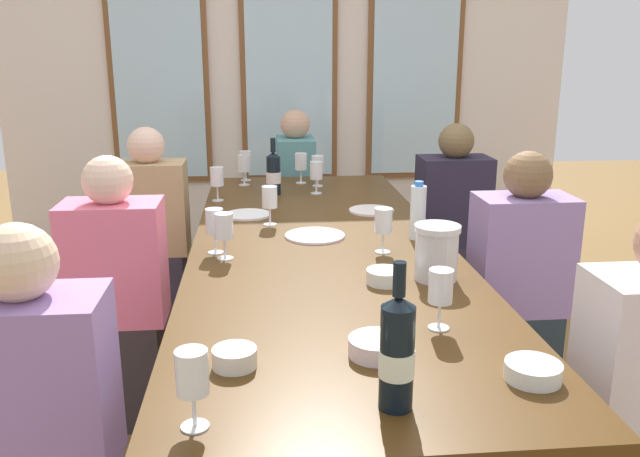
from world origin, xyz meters
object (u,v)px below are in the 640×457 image
Objects in this scene: white_plate_0 at (371,210)px; wine_glass_8 at (244,165)px; white_plate_2 at (248,215)px; wine_glass_0 at (270,198)px; water_bottle at (418,212)px; wine_glass_3 at (316,172)px; wine_glass_1 at (383,222)px; wine_glass_7 at (224,227)px; wine_bottle_0 at (397,353)px; seated_person_6 at (296,198)px; seated_person_2 at (152,238)px; seated_person_4 at (118,301)px; wine_glass_2 at (301,162)px; tasting_bowl_0 at (385,276)px; seated_person_5 at (518,292)px; wine_glass_4 at (245,161)px; tasting_bowl_3 at (533,371)px; white_plate_1 at (315,236)px; wine_glass_5 at (318,166)px; seated_person_3 at (451,229)px; wine_glass_11 at (215,223)px; wine_glass_9 at (217,178)px; seated_person_0 at (40,446)px; tasting_bowl_1 at (377,347)px; wine_glass_6 at (441,289)px; tasting_bowl_2 at (235,358)px; metal_pitcher at (436,252)px; dining_table at (321,258)px; wine_bottle_1 at (273,173)px; wine_glass_10 at (192,374)px.

white_plate_0 is 0.93m from wine_glass_8.
white_plate_2 is 0.23m from wine_glass_0.
water_bottle is 1.38× the size of wine_glass_3.
white_plate_2 is 1.23× the size of wine_glass_1.
water_bottle is 1.36m from wine_glass_8.
wine_glass_7 is 1.00× the size of wine_glass_8.
wine_bottle_0 reaches higher than wine_glass_7.
seated_person_6 is at bearing 82.29° from wine_glass_0.
seated_person_2 and seated_person_4 have the same top height.
wine_glass_8 is (-0.33, -0.03, -0.00)m from wine_glass_2.
wine_glass_2 is (-0.17, 1.70, 0.10)m from tasting_bowl_0.
wine_glass_4 is at bearing 129.20° from seated_person_5.
water_bottle reaches higher than tasting_bowl_3.
white_plate_1 is 0.22× the size of seated_person_6.
seated_person_3 is at bearing -16.64° from wine_glass_5.
wine_glass_0 is 0.45m from wine_glass_11.
white_plate_0 is 0.95m from wine_glass_7.
wine_glass_3 and wine_glass_9 have the same top height.
wine_glass_3 and wine_glass_11 have the same top height.
wine_glass_5 is 2.33m from seated_person_0.
tasting_bowl_1 is (-0.24, -1.51, 0.02)m from white_plate_0.
wine_glass_4 is 2.25m from wine_glass_6.
wine_glass_8 is 1.00× the size of wine_glass_11.
wine_glass_6 is at bearing -47.94° from wine_glass_7.
seated_person_6 is (-0.04, 3.02, -0.34)m from wine_bottle_0.
tasting_bowl_2 is (-0.36, 0.22, -0.11)m from wine_bottle_0.
tasting_bowl_0 is at bearing -172.65° from metal_pitcher.
water_bottle is 0.90m from wine_glass_6.
wine_glass_2 is 0.13m from wine_glass_5.
tasting_bowl_0 is 1.13m from seated_person_0.
wine_glass_0 is 1.00× the size of wine_glass_3.
wine_glass_0 is (-0.37, 0.79, 0.10)m from tasting_bowl_0.
tasting_bowl_1 is 0.13× the size of seated_person_0.
dining_table is 9.46× the size of wine_bottle_1.
seated_person_2 is (-1.06, 1.75, -0.33)m from wine_glass_6.
wine_glass_6 is 0.16× the size of seated_person_5.
wine_glass_9 reaches higher than tasting_bowl_0.
white_plate_0 is 0.19× the size of seated_person_6.
white_plate_2 is 0.89× the size of water_bottle.
dining_table is 0.42m from wine_glass_0.
seated_person_2 is at bearing 149.50° from seated_person_5.
seated_person_5 reaches higher than wine_glass_6.
tasting_bowl_2 is 2.01m from seated_person_2.
wine_glass_7 is (-0.44, -1.09, 0.00)m from wine_glass_3.
wine_glass_3 is at bearing 110.59° from water_bottle.
wine_glass_10 is 2.26m from seated_person_2.
wine_glass_8 is at bearing 105.15° from dining_table.
wine_glass_9 reaches higher than white_plate_2.
tasting_bowl_0 is at bearing 102.24° from wine_glass_6.
wine_bottle_0 reaches higher than tasting_bowl_0.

